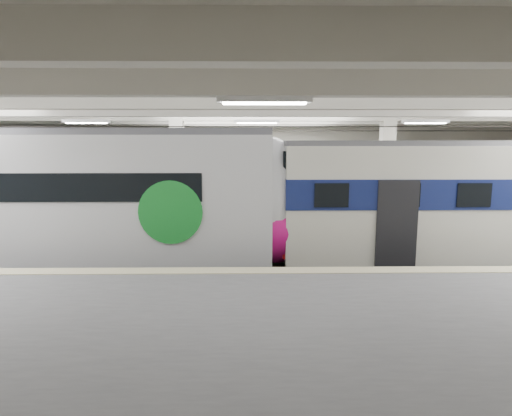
{
  "coord_description": "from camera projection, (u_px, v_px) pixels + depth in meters",
  "views": [
    {
      "loc": [
        -0.24,
        -13.39,
        4.26
      ],
      "look_at": [
        -0.04,
        1.0,
        2.0
      ],
      "focal_mm": 30.0,
      "sensor_mm": 36.0,
      "label": 1
    }
  ],
  "objects": [
    {
      "name": "station_hall",
      "position": [
        259.0,
        179.0,
        11.67
      ],
      "size": [
        36.0,
        24.0,
        5.75
      ],
      "color": "black",
      "rests_on": "ground"
    },
    {
      "name": "far_train",
      "position": [
        75.0,
        187.0,
        18.87
      ],
      "size": [
        13.59,
        3.25,
        4.33
      ],
      "rotation": [
        0.0,
        0.0,
        0.04
      ],
      "color": "silver",
      "rests_on": "ground"
    },
    {
      "name": "older_rer",
      "position": [
        480.0,
        205.0,
        13.64
      ],
      "size": [
        12.88,
        2.85,
        4.28
      ],
      "color": "beige",
      "rests_on": "ground"
    },
    {
      "name": "modern_emu",
      "position": [
        104.0,
        205.0,
        13.47
      ],
      "size": [
        14.45,
        2.98,
        4.63
      ],
      "color": "silver",
      "rests_on": "ground"
    }
  ]
}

